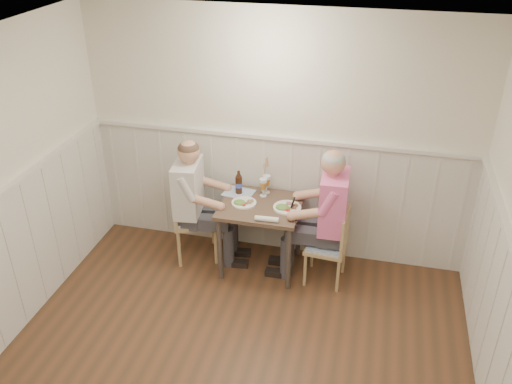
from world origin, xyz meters
TOP-DOWN VIEW (x-y plane):
  - room_shell at (0.00, 0.00)m, footprint 4.04×4.54m
  - wainscot at (0.00, 0.69)m, footprint 4.00×4.49m
  - dining_table at (-0.08, 1.84)m, footprint 0.80×0.70m
  - chair_right at (0.65, 1.77)m, footprint 0.41×0.41m
  - chair_left at (-0.85, 1.85)m, footprint 0.58×0.58m
  - man_in_pink at (0.59, 1.83)m, footprint 0.67×0.47m
  - diner_cream at (-0.79, 1.82)m, footprint 0.68×0.47m
  - plate_man at (0.18, 1.82)m, footprint 0.28×0.28m
  - plate_diner at (-0.26, 1.81)m, footprint 0.25×0.25m
  - beer_glass_a at (-0.08, 2.09)m, footprint 0.08×0.08m
  - beer_glass_b at (-0.10, 2.01)m, footprint 0.08×0.08m
  - beer_bottle at (-0.35, 2.01)m, footprint 0.07×0.07m
  - rolled_napkin at (0.04, 1.55)m, footprint 0.23×0.06m
  - grass_vase at (-0.12, 2.12)m, footprint 0.05×0.05m
  - gingham_mat at (-0.36, 2.01)m, footprint 0.33×0.28m

SIDE VIEW (x-z plane):
  - chair_right at x=0.65m, z-range 0.03..0.85m
  - chair_left at x=-0.85m, z-range 0.04..0.98m
  - diner_cream at x=-0.79m, z-range -0.11..1.29m
  - man_in_pink at x=0.59m, z-range -0.12..1.32m
  - dining_table at x=-0.08m, z-range 0.26..1.01m
  - wainscot at x=0.00m, z-range 0.02..1.36m
  - gingham_mat at x=-0.36m, z-range 0.75..0.76m
  - plate_diner at x=-0.26m, z-range 0.74..0.80m
  - plate_man at x=0.18m, z-range 0.74..0.81m
  - rolled_napkin at x=0.04m, z-range 0.75..0.80m
  - beer_bottle at x=-0.35m, z-range 0.74..0.99m
  - beer_glass_a at x=-0.08m, z-range 0.78..0.98m
  - beer_glass_b at x=-0.10m, z-range 0.78..0.98m
  - grass_vase at x=-0.12m, z-range 0.73..1.14m
  - room_shell at x=0.00m, z-range 0.22..2.82m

